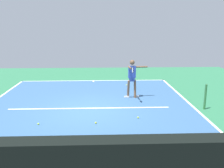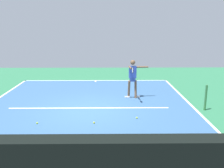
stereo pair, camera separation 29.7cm
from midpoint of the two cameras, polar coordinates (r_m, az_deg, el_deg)
ground_plane at (r=10.12m, az=-4.73°, el=-6.20°), size 20.75×20.75×0.00m
court_surface at (r=10.12m, az=-4.73°, el=-6.19°), size 9.04×11.24×0.00m
court_line_baseline_near at (r=15.46m, az=-3.30°, el=0.83°), size 9.04×0.10×0.01m
court_line_sideline_left at (r=10.76m, az=19.86°, el=-5.75°), size 0.10×11.24×0.01m
court_line_service at (r=10.40m, az=-4.62°, el=-5.61°), size 6.78×0.10×0.01m
court_line_centre_mark at (r=15.27m, az=-3.34°, el=0.67°), size 0.10×0.30×0.01m
net_post at (r=10.73m, az=21.84°, el=-2.99°), size 0.09×0.09×1.07m
tennis_player at (r=11.59m, az=5.64°, el=1.87°), size 1.10×1.23×1.85m
tennis_ball_by_sideline at (r=9.12m, az=-16.25°, el=-8.78°), size 0.07×0.07×0.07m
tennis_ball_by_baseline at (r=8.81m, az=-3.27°, el=-9.03°), size 0.07×0.07×0.07m
tennis_ball_centre_court at (r=14.19m, az=4.44°, el=-0.23°), size 0.07×0.07×0.07m
tennis_ball_near_player at (r=9.29m, az=6.74°, el=-7.87°), size 0.07×0.07×0.07m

